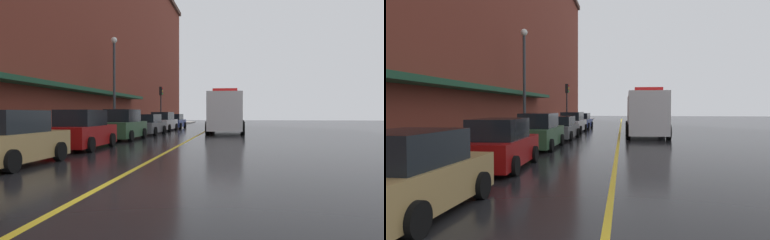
{
  "view_description": "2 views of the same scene",
  "coord_description": "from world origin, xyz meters",
  "views": [
    {
      "loc": [
        2.95,
        -7.33,
        1.6
      ],
      "look_at": [
        -0.71,
        21.37,
        1.08
      ],
      "focal_mm": 34.3,
      "sensor_mm": 36.0,
      "label": 1
    },
    {
      "loc": [
        0.28,
        -3.54,
        2.17
      ],
      "look_at": [
        -2.45,
        17.66,
        1.37
      ],
      "focal_mm": 32.82,
      "sensor_mm": 36.0,
      "label": 2
    }
  ],
  "objects": [
    {
      "name": "lane_center_stripe",
      "position": [
        0.0,
        25.0,
        0.0
      ],
      "size": [
        0.16,
        70.0,
        0.01
      ],
      "primitive_type": "cube",
      "color": "gold",
      "rests_on": "ground"
    },
    {
      "name": "parking_meter_2",
      "position": [
        -5.35,
        15.56,
        1.06
      ],
      "size": [
        0.14,
        0.18,
        1.33
      ],
      "color": "#4C4C51",
      "rests_on": "sidewalk_left"
    },
    {
      "name": "parked_car_2",
      "position": [
        -4.02,
        14.3,
        0.86
      ],
      "size": [
        1.97,
        4.63,
        1.84
      ],
      "rotation": [
        0.0,
        0.0,
        1.57
      ],
      "color": "#2D5133",
      "rests_on": "ground"
    },
    {
      "name": "box_truck",
      "position": [
        1.94,
        22.89,
        1.65
      ],
      "size": [
        2.94,
        8.11,
        3.46
      ],
      "rotation": [
        0.0,
        0.0,
        -1.57
      ],
      "color": "silver",
      "rests_on": "ground"
    },
    {
      "name": "parking_meter_1",
      "position": [
        -5.35,
        7.46,
        1.06
      ],
      "size": [
        0.14,
        0.18,
        1.33
      ],
      "color": "#4C4C51",
      "rests_on": "sidewalk_left"
    },
    {
      "name": "sidewalk_left",
      "position": [
        -6.2,
        25.0,
        0.07
      ],
      "size": [
        2.4,
        70.0,
        0.15
      ],
      "primitive_type": "cube",
      "color": "gray",
      "rests_on": "ground"
    },
    {
      "name": "parking_meter_0",
      "position": [
        -5.35,
        29.02,
        1.06
      ],
      "size": [
        0.14,
        0.18,
        1.33
      ],
      "color": "#4C4C51",
      "rests_on": "sidewalk_left"
    },
    {
      "name": "parked_car_4",
      "position": [
        -3.98,
        25.99,
        0.81
      ],
      "size": [
        2.08,
        4.83,
        1.73
      ],
      "rotation": [
        0.0,
        0.0,
        1.53
      ],
      "color": "silver",
      "rests_on": "ground"
    },
    {
      "name": "parked_car_1",
      "position": [
        -3.99,
        8.34,
        0.82
      ],
      "size": [
        2.04,
        4.47,
        1.76
      ],
      "rotation": [
        0.0,
        0.0,
        1.6
      ],
      "color": "maroon",
      "rests_on": "ground"
    },
    {
      "name": "parking_meter_3",
      "position": [
        -5.35,
        23.89,
        1.06
      ],
      "size": [
        0.14,
        0.18,
        1.33
      ],
      "color": "#4C4C51",
      "rests_on": "sidewalk_left"
    },
    {
      "name": "street_lamp_left",
      "position": [
        -5.95,
        18.14,
        4.4
      ],
      "size": [
        0.44,
        0.44,
        6.94
      ],
      "color": "#33383D",
      "rests_on": "sidewalk_left"
    },
    {
      "name": "brick_building_left",
      "position": [
        -12.09,
        24.0,
        9.58
      ],
      "size": [
        10.54,
        64.0,
        19.14
      ],
      "color": "maroon",
      "rests_on": "ground"
    },
    {
      "name": "parked_car_0",
      "position": [
        -3.96,
        2.98,
        0.79
      ],
      "size": [
        2.1,
        4.16,
        1.7
      ],
      "rotation": [
        0.0,
        0.0,
        1.55
      ],
      "color": "#A5844C",
      "rests_on": "ground"
    },
    {
      "name": "parked_car_3",
      "position": [
        -3.88,
        19.79,
        0.73
      ],
      "size": [
        2.09,
        4.48,
        1.54
      ],
      "rotation": [
        0.0,
        0.0,
        1.54
      ],
      "color": "#595B60",
      "rests_on": "ground"
    },
    {
      "name": "ground_plane",
      "position": [
        0.0,
        25.0,
        0.0
      ],
      "size": [
        112.0,
        112.0,
        0.0
      ],
      "primitive_type": "plane",
      "color": "black"
    },
    {
      "name": "parked_car_5",
      "position": [
        -3.96,
        31.42,
        0.73
      ],
      "size": [
        2.23,
        4.28,
        1.55
      ],
      "rotation": [
        0.0,
        0.0,
        1.54
      ],
      "color": "navy",
      "rests_on": "ground"
    },
    {
      "name": "traffic_light_near",
      "position": [
        -5.29,
        31.01,
        3.16
      ],
      "size": [
        0.38,
        0.36,
        4.3
      ],
      "color": "#232326",
      "rests_on": "sidewalk_left"
    }
  ]
}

